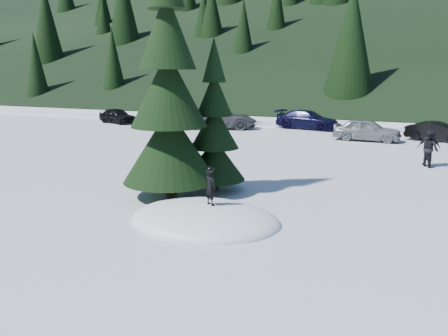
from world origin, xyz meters
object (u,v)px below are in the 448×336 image
at_px(spruce_short, 214,132).
at_px(child_skier, 210,187).
at_px(adult_0, 430,149).
at_px(car_5, 437,132).
at_px(car_1, 171,117).
at_px(car_2, 221,119).
at_px(adult_1, 429,148).
at_px(car_4, 367,130).
at_px(car_3, 307,120).
at_px(spruce_tall, 169,99).
at_px(car_0, 117,116).

relative_size(spruce_short, child_skier, 5.10).
bearing_deg(child_skier, adult_0, -94.49).
relative_size(child_skier, car_5, 0.29).
bearing_deg(car_1, car_2, -95.34).
distance_m(adult_1, car_4, 7.54).
bearing_deg(adult_1, car_3, -60.46).
height_order(adult_0, car_3, adult_0).
distance_m(spruce_tall, car_2, 19.09).
relative_size(spruce_tall, child_skier, 8.17).
bearing_deg(adult_0, car_3, 3.67).
xyz_separation_m(spruce_tall, car_5, (8.68, 17.54, -2.71)).
height_order(adult_0, car_2, adult_0).
relative_size(spruce_short, car_3, 1.10).
bearing_deg(car_5, car_4, 126.02).
bearing_deg(adult_0, car_1, 33.76).
bearing_deg(spruce_short, spruce_tall, -125.54).
height_order(spruce_short, car_0, spruce_short).
relative_size(adult_1, car_5, 0.45).
height_order(child_skier, adult_0, adult_0).
relative_size(spruce_tall, car_0, 2.30).
height_order(car_2, car_5, car_2).
bearing_deg(car_3, child_skier, -164.31).
bearing_deg(adult_0, spruce_short, 104.04).
xyz_separation_m(car_3, car_5, (8.83, -2.76, -0.10)).
bearing_deg(spruce_short, car_0, 136.04).
distance_m(spruce_short, car_3, 18.98).
xyz_separation_m(car_2, car_4, (10.92, -1.91, -0.06)).
distance_m(spruce_tall, car_1, 19.95).
bearing_deg(adult_0, child_skier, 118.90).
distance_m(adult_0, car_1, 19.97).
xyz_separation_m(car_0, car_5, (24.46, -0.05, -0.03)).
height_order(car_0, car_5, car_0).
height_order(spruce_short, child_skier, spruce_short).
bearing_deg(spruce_short, adult_0, 46.73).
xyz_separation_m(car_0, car_3, (15.63, 2.71, 0.07)).
distance_m(spruce_tall, car_0, 23.78).
relative_size(car_2, car_5, 1.47).
xyz_separation_m(spruce_tall, car_3, (-0.15, 20.30, -2.61)).
xyz_separation_m(child_skier, car_3, (-2.50, 22.02, -0.30)).
bearing_deg(car_1, spruce_short, -162.29).
bearing_deg(car_5, adult_0, -169.09).
xyz_separation_m(adult_0, car_4, (-3.50, 6.94, -0.12)).
distance_m(adult_1, car_3, 13.80).
bearing_deg(car_3, car_2, 121.02).
relative_size(child_skier, adult_0, 0.65).
height_order(adult_0, car_1, adult_0).
relative_size(spruce_short, car_4, 1.32).
height_order(car_2, car_4, car_2).
xyz_separation_m(spruce_short, child_skier, (1.35, -3.13, -1.10)).
bearing_deg(adult_1, spruce_tall, 41.53).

